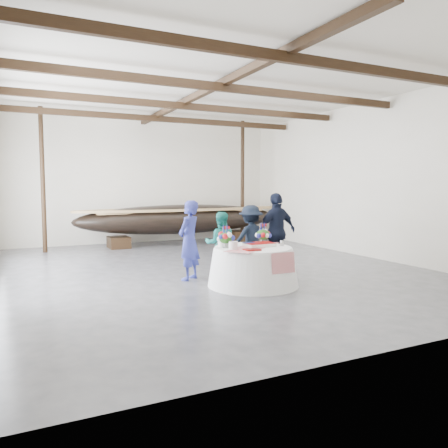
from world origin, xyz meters
name	(u,v)px	position (x,y,z in m)	size (l,w,h in m)	color
floor	(208,269)	(0.00, 0.00, 0.00)	(10.00, 12.00, 0.01)	#3D3D42
wall_back	(143,181)	(0.00, 6.00, 2.25)	(10.00, 0.02, 4.50)	silver
wall_front	(402,172)	(0.00, -6.00, 2.25)	(10.00, 0.02, 4.50)	silver
wall_right	(363,180)	(5.00, 0.00, 2.25)	(0.02, 12.00, 4.50)	silver
ceiling	(207,85)	(0.00, 0.00, 4.50)	(10.00, 12.00, 0.01)	white
pavilion_structure	(195,112)	(0.00, 0.81, 4.00)	(9.80, 11.76, 4.50)	black
longboat_display	(182,219)	(1.06, 4.75, 0.90)	(7.55, 1.51, 1.42)	black
banquet_table	(253,266)	(0.14, -2.07, 0.40)	(1.89, 1.89, 0.81)	white
tabletop_items	(246,239)	(0.07, -1.89, 0.96)	(1.71, 1.52, 0.40)	red
guest_woman_blue	(189,240)	(-0.86, -0.96, 0.88)	(0.64, 0.42, 1.76)	navy
guest_woman_teal	(220,244)	(-0.01, -0.79, 0.74)	(0.72, 0.56, 1.48)	#1A897C
guest_man_left	(251,239)	(0.82, -0.74, 0.81)	(1.04, 0.60, 1.62)	black
guest_man_right	(277,232)	(1.51, -0.81, 0.96)	(1.12, 0.47, 1.91)	black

